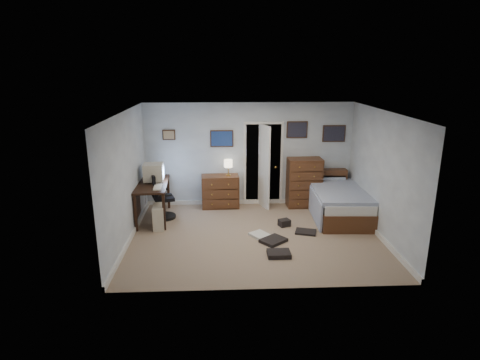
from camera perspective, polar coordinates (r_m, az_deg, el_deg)
The scene contains 15 objects.
floor at distance 8.22m, azimuth 2.16°, elevation -8.01°, with size 5.00×4.00×0.02m, color tan.
computer_desk at distance 9.10m, azimuth -12.95°, elevation -1.61°, with size 0.75×1.48×0.84m.
crt_monitor at distance 9.11m, azimuth -12.19°, elevation 1.08°, with size 0.45×0.42×0.40m.
keyboard at distance 8.67m, azimuth -11.61°, elevation -0.99°, with size 0.17×0.45×0.03m, color beige.
pc_tower at distance 8.67m, azimuth -11.44°, elevation -5.16°, with size 0.25×0.48×0.50m.
office_chair at distance 9.15m, azimuth -11.12°, elevation -3.01°, with size 0.63×0.63×1.03m.
media_stack at distance 10.22m, azimuth -11.92°, elevation -1.30°, with size 0.14×0.14×0.71m, color maroon.
low_dresser at distance 9.71m, azimuth -2.82°, elevation -1.62°, with size 0.89×0.45×0.79m, color #562C1B.
table_lamp at distance 9.53m, azimuth -1.68°, elevation 2.29°, with size 0.21×0.21×0.39m.
doorway at distance 10.07m, azimuth 3.13°, elevation 2.62°, with size 0.96×1.12×2.05m.
tall_dresser at distance 9.83m, azimuth 9.10°, elevation -0.36°, with size 0.81×0.48×1.19m, color #562C1B.
headboard_bookcase at distance 10.10m, azimuth 12.09°, elevation -0.82°, with size 1.00×0.29×0.89m.
bed at distance 9.45m, azimuth 13.71°, elevation -2.92°, with size 1.28×2.26×0.72m.
wall_posters at distance 9.66m, azimuth 4.69°, elevation 6.52°, with size 4.38×0.04×0.60m.
floor_clutter at distance 8.03m, azimuth 5.61°, elevation -8.30°, with size 1.45×1.68×0.15m.
Camera 1 is at (-0.65, -7.48, 3.34)m, focal length 30.00 mm.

